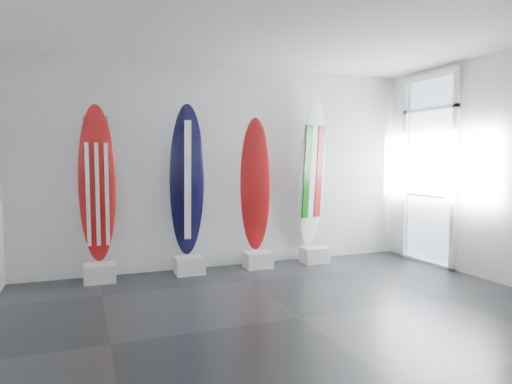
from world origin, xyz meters
name	(u,v)px	position (x,y,z in m)	size (l,w,h in m)	color
floor	(301,318)	(0.00, 0.00, 0.00)	(6.00, 6.00, 0.00)	black
ceiling	(303,16)	(0.00, 0.00, 3.00)	(6.00, 6.00, 0.00)	white
wall_back	(227,167)	(0.00, 2.50, 1.50)	(6.00, 6.00, 0.00)	white
display_block_usa	(100,273)	(-1.86, 2.18, 0.12)	(0.40, 0.30, 0.24)	silver
surfboard_usa	(97,185)	(-1.86, 2.28, 1.28)	(0.47, 0.08, 2.09)	#9F1313
display_block_navy	(189,266)	(-0.66, 2.18, 0.12)	(0.40, 0.30, 0.24)	silver
surfboard_navy	(187,181)	(-0.66, 2.28, 1.31)	(0.49, 0.08, 2.15)	black
display_block_swiss	(258,260)	(0.38, 2.18, 0.12)	(0.40, 0.30, 0.24)	silver
surfboard_swiss	(255,185)	(0.38, 2.28, 1.23)	(0.45, 0.08, 1.99)	#9F1313
display_block_italy	(314,255)	(1.33, 2.18, 0.12)	(0.40, 0.30, 0.24)	silver
surfboard_italy	(312,172)	(1.33, 2.28, 1.41)	(0.53, 0.08, 2.35)	white
wall_outlet	(51,255)	(-2.45, 2.48, 0.35)	(0.09, 0.02, 0.13)	silver
glass_door	(429,172)	(2.97, 1.55, 1.43)	(0.12, 1.16, 2.85)	white
balcony	(491,226)	(4.30, 1.55, 0.50)	(2.80, 2.20, 1.20)	slate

